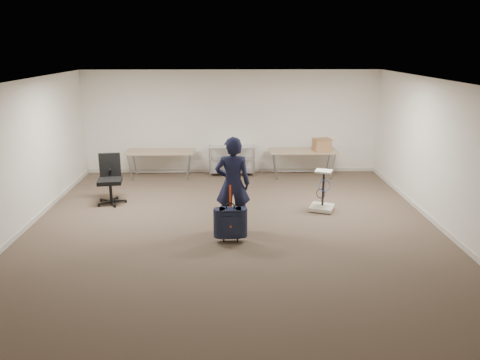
{
  "coord_description": "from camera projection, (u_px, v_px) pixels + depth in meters",
  "views": [
    {
      "loc": [
        -0.06,
        -8.16,
        3.44
      ],
      "look_at": [
        0.13,
        0.3,
        0.98
      ],
      "focal_mm": 35.0,
      "sensor_mm": 36.0,
      "label": 1
    }
  ],
  "objects": [
    {
      "name": "person",
      "position": [
        233.0,
        184.0,
        8.79
      ],
      "size": [
        0.67,
        0.44,
        1.82
      ],
      "primitive_type": "imported",
      "rotation": [
        0.0,
        0.0,
        3.13
      ],
      "color": "black",
      "rests_on": "ground"
    },
    {
      "name": "folding_table_left",
      "position": [
        160.0,
        153.0,
        12.35
      ],
      "size": [
        1.8,
        0.75,
        0.73
      ],
      "color": "#8C7756",
      "rests_on": "ground"
    },
    {
      "name": "wire_shelf",
      "position": [
        232.0,
        159.0,
        12.7
      ],
      "size": [
        1.22,
        0.47,
        0.8
      ],
      "color": "silver",
      "rests_on": "ground"
    },
    {
      "name": "ground",
      "position": [
        233.0,
        234.0,
        8.79
      ],
      "size": [
        9.0,
        9.0,
        0.0
      ],
      "primitive_type": "plane",
      "color": "#4C3C2E",
      "rests_on": "ground"
    },
    {
      "name": "room_shell",
      "position": [
        233.0,
        207.0,
        10.1
      ],
      "size": [
        8.0,
        9.0,
        9.0
      ],
      "color": "silver",
      "rests_on": "ground"
    },
    {
      "name": "suitcase",
      "position": [
        230.0,
        223.0,
        8.37
      ],
      "size": [
        0.4,
        0.24,
        1.07
      ],
      "color": "black",
      "rests_on": "ground"
    },
    {
      "name": "cardboard_box",
      "position": [
        322.0,
        145.0,
        12.31
      ],
      "size": [
        0.5,
        0.41,
        0.33
      ],
      "primitive_type": "cube",
      "rotation": [
        0.0,
        0.0,
        0.22
      ],
      "color": "#8E5E42",
      "rests_on": "folding_table_right"
    },
    {
      "name": "office_chair",
      "position": [
        111.0,
        189.0,
        10.46
      ],
      "size": [
        0.67,
        0.67,
        1.1
      ],
      "color": "black",
      "rests_on": "ground"
    },
    {
      "name": "folding_table_right",
      "position": [
        303.0,
        152.0,
        12.44
      ],
      "size": [
        1.8,
        0.75,
        0.73
      ],
      "color": "#8C7756",
      "rests_on": "ground"
    },
    {
      "name": "equipment_cart",
      "position": [
        322.0,
        200.0,
        10.02
      ],
      "size": [
        0.63,
        0.63,
        0.89
      ],
      "color": "beige",
      "rests_on": "ground"
    }
  ]
}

